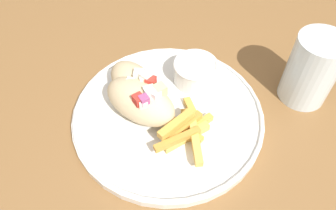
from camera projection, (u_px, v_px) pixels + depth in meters
table at (153, 145)px, 0.59m from camera, size 1.38×1.38×0.77m
plate at (168, 114)px, 0.53m from camera, size 0.31×0.31×0.02m
pita_sandwich_near at (141, 101)px, 0.50m from camera, size 0.13×0.09×0.07m
pita_sandwich_far at (135, 84)px, 0.53m from camera, size 0.12×0.10×0.07m
fries_pile at (186, 129)px, 0.49m from camera, size 0.09×0.12×0.04m
sauce_ramekin at (195, 71)px, 0.56m from camera, size 0.08×0.08×0.04m
water_glass at (311, 72)px, 0.53m from camera, size 0.08×0.08×0.12m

